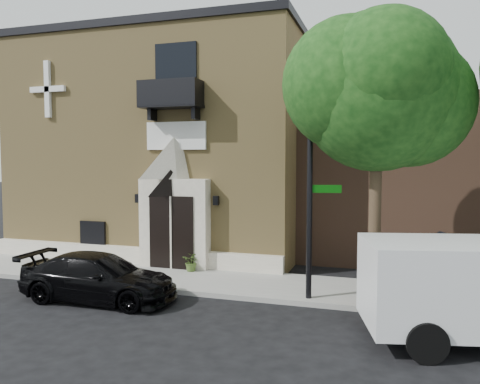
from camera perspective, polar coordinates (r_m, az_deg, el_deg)
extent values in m
plane|color=black|center=(14.60, -9.00, -12.15)|extent=(120.00, 120.00, 0.00)
cube|color=gray|center=(15.52, -3.12, -10.84)|extent=(42.00, 3.00, 0.15)
cube|color=tan|center=(22.54, -6.91, 5.12)|extent=(12.00, 10.00, 9.00)
cube|color=black|center=(23.11, -7.01, 16.72)|extent=(12.20, 10.20, 0.30)
cube|color=#F0E6CF|center=(18.35, -13.45, -7.42)|extent=(12.00, 0.30, 0.60)
cube|color=#F0E6CF|center=(17.09, -7.97, -3.77)|extent=(2.60, 0.55, 3.20)
pyramid|color=#F0E6CF|center=(16.93, -8.04, 4.13)|extent=(2.60, 0.55, 1.50)
cube|color=black|center=(16.87, -8.38, -4.90)|extent=(1.70, 0.06, 2.60)
cube|color=#F0E6CF|center=(16.84, -8.44, -4.92)|extent=(0.06, 0.04, 2.60)
cube|color=white|center=(17.13, -7.79, 6.81)|extent=(2.30, 0.10, 1.00)
cube|color=black|center=(16.86, -8.40, 10.26)|extent=(2.20, 0.90, 0.10)
cube|color=black|center=(16.53, -9.08, 11.95)|extent=(2.20, 0.06, 0.90)
cube|color=black|center=(17.39, -11.60, 11.52)|extent=(0.06, 0.90, 0.90)
cube|color=black|center=(16.49, -5.06, 12.01)|extent=(0.06, 0.90, 0.90)
cube|color=black|center=(17.40, -7.82, 14.06)|extent=(1.60, 0.08, 2.20)
cube|color=white|center=(20.24, -22.40, 11.51)|extent=(0.22, 0.14, 2.20)
cube|color=white|center=(20.24, -22.40, 11.51)|extent=(1.60, 0.14, 0.22)
cube|color=black|center=(19.15, -17.50, -4.89)|extent=(1.10, 0.10, 1.00)
cube|color=orange|center=(19.17, -17.45, -4.88)|extent=(0.85, 0.06, 0.75)
cube|color=black|center=(17.83, -12.32, -0.75)|extent=(0.18, 0.18, 0.32)
cube|color=black|center=(16.51, -2.93, -1.04)|extent=(0.18, 0.18, 0.32)
cylinder|color=#38281C|center=(13.12, 16.09, -4.04)|extent=(0.32, 0.32, 4.20)
sphere|color=#0F360E|center=(13.12, 16.40, 11.60)|extent=(4.20, 4.20, 4.20)
sphere|color=#0F360E|center=(13.38, 19.88, 10.07)|extent=(3.36, 3.36, 3.36)
sphere|color=#0F360E|center=(12.98, 13.23, 12.63)|extent=(3.57, 3.57, 3.57)
sphere|color=#0F360E|center=(12.48, 17.32, 13.84)|extent=(3.15, 3.15, 3.15)
imported|color=black|center=(14.21, -16.84, -9.93)|extent=(4.65, 1.95, 1.34)
cylinder|color=black|center=(10.43, 21.77, -16.66)|extent=(0.88, 0.46, 0.84)
cylinder|color=black|center=(12.34, 18.74, -13.32)|extent=(0.88, 0.46, 0.84)
cylinder|color=black|center=(13.11, 8.48, -0.04)|extent=(0.16, 0.16, 5.97)
cube|color=#064F07|center=(13.13, 10.44, 0.37)|extent=(0.84, 0.20, 0.22)
cube|color=#064F07|center=(13.53, 8.43, 1.56)|extent=(0.20, 0.84, 0.22)
cylinder|color=maroon|center=(13.33, 16.61, -13.00)|extent=(0.36, 0.36, 0.08)
cylinder|color=maroon|center=(13.24, 16.64, -11.70)|extent=(0.26, 0.26, 0.55)
sphere|color=maroon|center=(13.17, 16.66, -10.42)|extent=(0.26, 0.26, 0.26)
cylinder|color=maroon|center=(13.23, 16.64, -11.51)|extent=(0.45, 0.12, 0.12)
imported|color=#4A6729|center=(16.56, -5.90, -8.44)|extent=(0.63, 0.56, 0.67)
imported|color=black|center=(14.44, 23.10, -8.13)|extent=(0.78, 0.62, 1.89)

